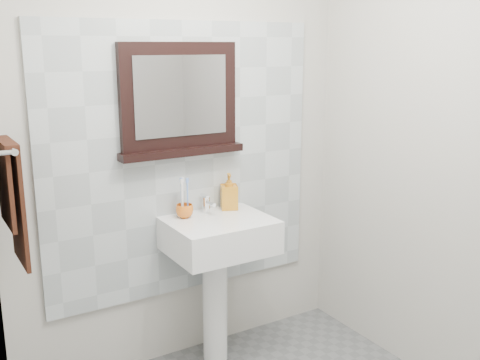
% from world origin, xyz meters
% --- Properties ---
extents(back_wall, '(2.00, 0.01, 2.50)m').
position_xyz_m(back_wall, '(0.00, 1.10, 1.25)').
color(back_wall, '#B8B5AF').
rests_on(back_wall, ground).
extents(left_wall, '(0.01, 2.20, 2.50)m').
position_xyz_m(left_wall, '(-1.00, 0.00, 1.25)').
color(left_wall, '#B8B5AF').
rests_on(left_wall, ground).
extents(right_wall, '(0.01, 2.20, 2.50)m').
position_xyz_m(right_wall, '(1.00, 0.00, 1.25)').
color(right_wall, '#B8B5AF').
rests_on(right_wall, ground).
extents(splashback, '(1.60, 0.02, 1.50)m').
position_xyz_m(splashback, '(0.00, 1.09, 1.15)').
color(splashback, '#AFB9BD').
rests_on(splashback, back_wall).
extents(pedestal_sink, '(0.55, 0.44, 0.96)m').
position_xyz_m(pedestal_sink, '(0.09, 0.87, 0.68)').
color(pedestal_sink, white).
rests_on(pedestal_sink, ground).
extents(toothbrush_cup, '(0.11, 0.11, 0.07)m').
position_xyz_m(toothbrush_cup, '(-0.05, 0.99, 0.90)').
color(toothbrush_cup, orange).
rests_on(toothbrush_cup, pedestal_sink).
extents(toothbrushes, '(0.05, 0.04, 0.21)m').
position_xyz_m(toothbrushes, '(-0.06, 0.99, 0.98)').
color(toothbrushes, white).
rests_on(toothbrushes, toothbrush_cup).
extents(soap_dispenser, '(0.12, 0.12, 0.21)m').
position_xyz_m(soap_dispenser, '(0.24, 1.01, 0.96)').
color(soap_dispenser, '#BF5B16').
rests_on(soap_dispenser, pedestal_sink).
extents(framed_mirror, '(0.70, 0.11, 0.60)m').
position_xyz_m(framed_mirror, '(-0.03, 1.06, 1.48)').
color(framed_mirror, black).
rests_on(framed_mirror, back_wall).
extents(towel_bar, '(0.07, 0.40, 0.03)m').
position_xyz_m(towel_bar, '(-0.95, 0.83, 1.37)').
color(towel_bar, silver).
rests_on(towel_bar, left_wall).
extents(hand_towel, '(0.06, 0.30, 0.55)m').
position_xyz_m(hand_towel, '(-0.94, 0.83, 1.16)').
color(hand_towel, black).
rests_on(hand_towel, towel_bar).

